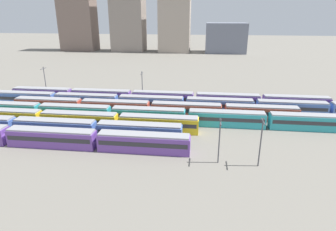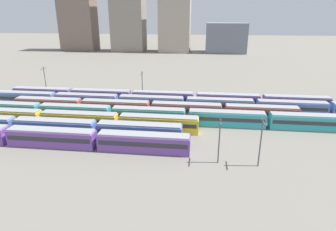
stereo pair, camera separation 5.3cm
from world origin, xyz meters
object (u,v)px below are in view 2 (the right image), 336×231
(train_track_1, at_px, (55,127))
(train_track_6, at_px, (163,98))
(train_track_2, at_px, (79,120))
(train_track_4, at_px, (150,109))
(train_track_5, at_px, (185,104))
(catenary_pole_0, at_px, (261,140))
(catenary_pole_2, at_px, (219,139))
(train_track_0, at_px, (52,138))
(catenary_pole_1, at_px, (142,84))
(train_track_3, at_px, (148,115))
(catenary_pole_3, at_px, (45,80))

(train_track_1, height_order, train_track_6, same)
(train_track_2, bearing_deg, train_track_4, 34.69)
(train_track_2, height_order, train_track_5, same)
(train_track_1, bearing_deg, catenary_pole_0, -11.20)
(train_track_6, bearing_deg, catenary_pole_0, -57.50)
(train_track_6, bearing_deg, catenary_pole_2, -66.38)
(catenary_pole_0, height_order, catenary_pole_2, catenary_pole_0)
(train_track_0, bearing_deg, catenary_pole_1, 71.22)
(train_track_0, relative_size, train_track_5, 0.50)
(train_track_3, relative_size, catenary_pole_2, 11.01)
(catenary_pole_1, bearing_deg, train_track_2, -113.38)
(train_track_0, distance_m, catenary_pole_3, 39.47)
(train_track_4, distance_m, train_track_6, 10.57)
(catenary_pole_1, bearing_deg, train_track_3, -73.92)
(train_track_1, height_order, catenary_pole_3, catenary_pole_3)
(train_track_5, bearing_deg, train_track_4, -149.23)
(train_track_1, height_order, train_track_4, same)
(catenary_pole_3, bearing_deg, train_track_1, -58.40)
(train_track_1, distance_m, catenary_pole_1, 31.98)
(train_track_1, xyz_separation_m, train_track_5, (27.11, 20.80, 0.00))
(catenary_pole_0, bearing_deg, train_track_4, 134.76)
(train_track_5, distance_m, catenary_pole_0, 32.93)
(train_track_4, distance_m, catenary_pole_3, 38.61)
(train_track_1, relative_size, catenary_pole_0, 6.16)
(train_track_5, relative_size, catenary_pole_2, 13.23)
(train_track_2, distance_m, train_track_4, 18.28)
(train_track_0, distance_m, catenary_pole_2, 33.35)
(train_track_0, bearing_deg, catenary_pole_3, 120.09)
(train_track_3, distance_m, catenary_pole_3, 41.10)
(catenary_pole_0, bearing_deg, catenary_pole_1, 127.57)
(train_track_4, bearing_deg, catenary_pole_3, 159.89)
(train_track_4, bearing_deg, catenary_pole_0, -45.24)
(train_track_5, bearing_deg, catenary_pole_2, -74.49)
(train_track_3, relative_size, train_track_4, 1.25)
(train_track_0, height_order, catenary_pole_2, catenary_pole_2)
(train_track_2, relative_size, train_track_3, 0.60)
(train_track_3, xyz_separation_m, catenary_pole_2, (16.25, -18.38, 2.87))
(train_track_0, distance_m, train_track_5, 36.16)
(train_track_4, height_order, train_track_6, same)
(train_track_3, relative_size, train_track_5, 0.83)
(train_track_2, distance_m, catenary_pole_3, 31.85)
(train_track_5, distance_m, catenary_pole_1, 16.06)
(catenary_pole_3, bearing_deg, catenary_pole_0, -31.83)
(train_track_3, xyz_separation_m, catenary_pole_0, (23.27, -18.74, 3.16))
(train_track_1, bearing_deg, catenary_pole_2, -12.80)
(train_track_3, relative_size, catenary_pole_1, 10.30)
(train_track_0, distance_m, train_track_4, 26.48)
(train_track_4, xyz_separation_m, catenary_pole_3, (-36.10, 13.21, 3.55))
(catenary_pole_0, relative_size, catenary_pole_1, 1.00)
(train_track_6, bearing_deg, train_track_0, -120.33)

